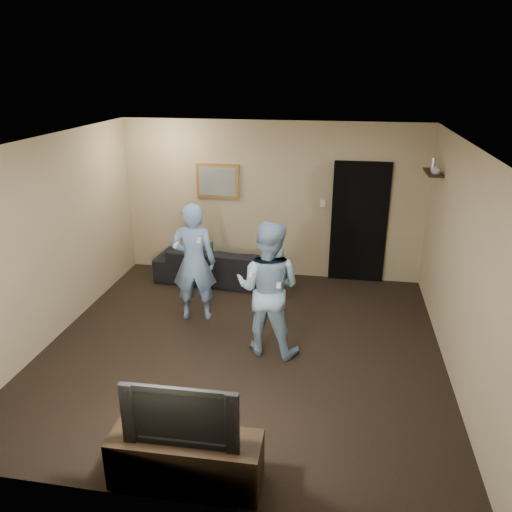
% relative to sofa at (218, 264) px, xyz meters
% --- Properties ---
extents(ground, '(5.00, 5.00, 0.00)m').
position_rel_sofa_xyz_m(ground, '(0.82, -2.03, -0.30)').
color(ground, black).
rests_on(ground, ground).
extents(ceiling, '(5.00, 5.00, 0.04)m').
position_rel_sofa_xyz_m(ceiling, '(0.82, -2.03, 2.30)').
color(ceiling, silver).
rests_on(ceiling, wall_back).
extents(wall_back, '(5.00, 0.04, 2.60)m').
position_rel_sofa_xyz_m(wall_back, '(0.82, 0.47, 1.00)').
color(wall_back, tan).
rests_on(wall_back, ground).
extents(wall_front, '(5.00, 0.04, 2.60)m').
position_rel_sofa_xyz_m(wall_front, '(0.82, -4.53, 1.00)').
color(wall_front, tan).
rests_on(wall_front, ground).
extents(wall_left, '(0.04, 5.00, 2.60)m').
position_rel_sofa_xyz_m(wall_left, '(-1.68, -2.03, 1.00)').
color(wall_left, tan).
rests_on(wall_left, ground).
extents(wall_right, '(0.04, 5.00, 2.60)m').
position_rel_sofa_xyz_m(wall_right, '(3.32, -2.03, 1.00)').
color(wall_right, tan).
rests_on(wall_right, ground).
extents(sofa, '(2.07, 0.93, 0.59)m').
position_rel_sofa_xyz_m(sofa, '(0.00, 0.00, 0.00)').
color(sofa, black).
rests_on(sofa, ground).
extents(throw_pillow, '(0.45, 0.22, 0.43)m').
position_rel_sofa_xyz_m(throw_pillow, '(-0.30, 0.00, 0.18)').
color(throw_pillow, '#174741').
rests_on(throw_pillow, sofa).
extents(painting_frame, '(0.72, 0.05, 0.57)m').
position_rel_sofa_xyz_m(painting_frame, '(-0.08, 0.45, 1.30)').
color(painting_frame, olive).
rests_on(painting_frame, wall_back).
extents(painting_canvas, '(0.62, 0.01, 0.47)m').
position_rel_sofa_xyz_m(painting_canvas, '(-0.08, 0.42, 1.30)').
color(painting_canvas, slate).
rests_on(painting_canvas, painting_frame).
extents(doorway, '(0.90, 0.06, 2.00)m').
position_rel_sofa_xyz_m(doorway, '(2.27, 0.44, 0.70)').
color(doorway, black).
rests_on(doorway, ground).
extents(light_switch, '(0.08, 0.02, 0.12)m').
position_rel_sofa_xyz_m(light_switch, '(1.67, 0.45, 1.00)').
color(light_switch, silver).
rests_on(light_switch, wall_back).
extents(wall_shelf, '(0.20, 0.60, 0.03)m').
position_rel_sofa_xyz_m(wall_shelf, '(3.21, -0.23, 1.69)').
color(wall_shelf, black).
rests_on(wall_shelf, wall_right).
extents(shelf_vase, '(0.14, 0.14, 0.14)m').
position_rel_sofa_xyz_m(shelf_vase, '(3.21, -0.42, 1.78)').
color(shelf_vase, '#A3A3A8').
rests_on(shelf_vase, wall_shelf).
extents(shelf_figurine, '(0.06, 0.06, 0.18)m').
position_rel_sofa_xyz_m(shelf_figurine, '(3.21, -0.16, 1.80)').
color(shelf_figurine, silver).
rests_on(shelf_figurine, wall_shelf).
extents(tv_console, '(1.30, 0.44, 0.46)m').
position_rel_sofa_xyz_m(tv_console, '(0.78, -4.31, -0.05)').
color(tv_console, black).
rests_on(tv_console, ground).
extents(television, '(0.97, 0.15, 0.56)m').
position_rel_sofa_xyz_m(television, '(0.78, -4.31, 0.46)').
color(television, black).
rests_on(television, tv_console).
extents(wii_player_left, '(0.67, 0.54, 1.69)m').
position_rel_sofa_xyz_m(wii_player_left, '(-0.00, -1.33, 0.55)').
color(wii_player_left, '#7195C3').
rests_on(wii_player_left, ground).
extents(wii_player_right, '(0.92, 0.77, 1.71)m').
position_rel_sofa_xyz_m(wii_player_right, '(1.14, -2.03, 0.56)').
color(wii_player_right, '#89ACC8').
rests_on(wii_player_right, ground).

